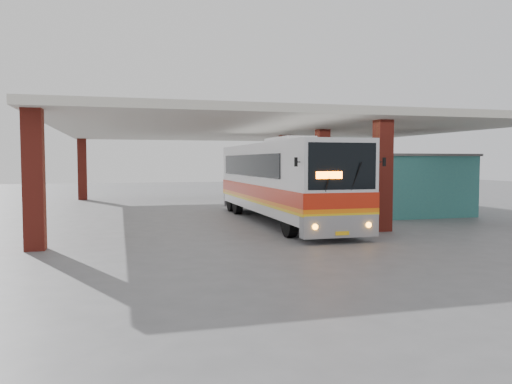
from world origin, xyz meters
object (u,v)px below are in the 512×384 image
Objects in this scene: coach_bus at (281,181)px; pedestrian at (327,210)px; red_chair at (335,203)px; motorcycle at (375,209)px.

coach_bus reaches higher than pedestrian.
red_chair is at bearing -129.22° from pedestrian.
pedestrian is at bearing -77.09° from coach_bus.
pedestrian reaches higher than red_chair.
motorcycle reaches higher than red_chair.
motorcycle is 4.97m from pedestrian.
coach_bus is 3.60m from pedestrian.
red_chair is (-0.06, 4.39, -0.10)m from motorcycle.
motorcycle is (4.60, -0.21, -1.36)m from coach_bus.
coach_bus is at bearing -89.71° from pedestrian.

